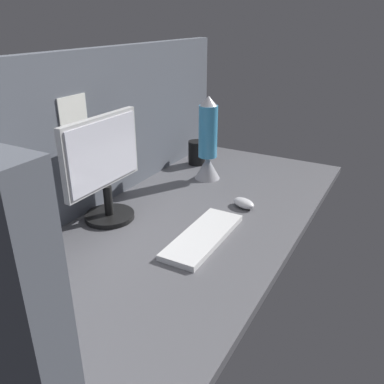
{
  "coord_description": "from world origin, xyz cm",
  "views": [
    {
      "loc": [
        -106.33,
        -65.12,
        68.3
      ],
      "look_at": [
        -3.03,
        0.0,
        14.0
      ],
      "focal_mm": 37.19,
      "sensor_mm": 36.0,
      "label": 1
    }
  ],
  "objects_px": {
    "mouse": "(244,203)",
    "lava_lamp": "(208,145)",
    "keyboard": "(203,236)",
    "mug_black_travel": "(197,153)",
    "monitor": "(104,166)"
  },
  "relations": [
    {
      "from": "keyboard",
      "to": "mug_black_travel",
      "type": "bearing_deg",
      "value": 29.79
    },
    {
      "from": "mouse",
      "to": "mug_black_travel",
      "type": "bearing_deg",
      "value": 70.61
    },
    {
      "from": "mouse",
      "to": "mug_black_travel",
      "type": "height_order",
      "value": "mug_black_travel"
    },
    {
      "from": "keyboard",
      "to": "mug_black_travel",
      "type": "height_order",
      "value": "mug_black_travel"
    },
    {
      "from": "mouse",
      "to": "lava_lamp",
      "type": "distance_m",
      "value": 0.36
    },
    {
      "from": "monitor",
      "to": "mouse",
      "type": "bearing_deg",
      "value": -50.85
    },
    {
      "from": "lava_lamp",
      "to": "keyboard",
      "type": "bearing_deg",
      "value": -154.34
    },
    {
      "from": "keyboard",
      "to": "lava_lamp",
      "type": "xyz_separation_m",
      "value": [
        0.49,
        0.24,
        0.15
      ]
    },
    {
      "from": "monitor",
      "to": "mouse",
      "type": "relative_size",
      "value": 3.94
    },
    {
      "from": "keyboard",
      "to": "mug_black_travel",
      "type": "relative_size",
      "value": 3.16
    },
    {
      "from": "mouse",
      "to": "mug_black_travel",
      "type": "xyz_separation_m",
      "value": [
        0.35,
        0.4,
        0.04
      ]
    },
    {
      "from": "keyboard",
      "to": "lava_lamp",
      "type": "relative_size",
      "value": 0.99
    },
    {
      "from": "keyboard",
      "to": "lava_lamp",
      "type": "distance_m",
      "value": 0.57
    },
    {
      "from": "mug_black_travel",
      "to": "monitor",
      "type": "bearing_deg",
      "value": 179.57
    },
    {
      "from": "mouse",
      "to": "mug_black_travel",
      "type": "relative_size",
      "value": 0.82
    }
  ]
}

